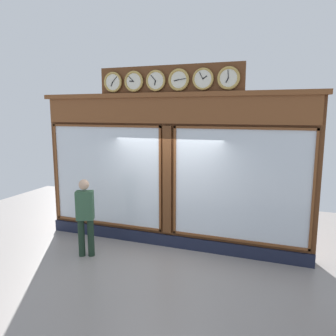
{
  "coord_description": "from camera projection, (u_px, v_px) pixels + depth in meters",
  "views": [
    {
      "loc": [
        -2.53,
        6.83,
        3.08
      ],
      "look_at": [
        0.0,
        0.0,
        1.84
      ],
      "focal_mm": 35.32,
      "sensor_mm": 36.0,
      "label": 1
    }
  ],
  "objects": [
    {
      "name": "ground_plane",
      "position": [
        105.0,
        314.0,
        5.11
      ],
      "size": [
        14.0,
        14.0,
        0.0
      ],
      "primitive_type": "plane",
      "color": "gray"
    },
    {
      "name": "shop_facade",
      "position": [
        170.0,
        169.0,
        7.51
      ],
      "size": [
        6.4,
        0.42,
        4.07
      ],
      "color": "#5B3319",
      "rests_on": "ground_plane"
    },
    {
      "name": "pedestrian",
      "position": [
        85.0,
        214.0,
        7.02
      ],
      "size": [
        0.42,
        0.34,
        1.69
      ],
      "color": "#1C2F21",
      "rests_on": "ground_plane"
    }
  ]
}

